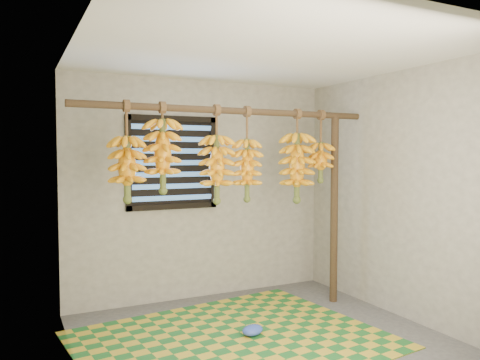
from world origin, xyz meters
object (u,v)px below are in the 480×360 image
support_post (334,209)px  banana_bunch_b (163,156)px  banana_bunch_c (217,169)px  banana_bunch_a (127,169)px  banana_bunch_e (297,168)px  banana_bunch_d (247,170)px  woven_mat (233,340)px  banana_bunch_f (321,162)px  plastic_bag (253,330)px

support_post → banana_bunch_b: (-1.89, 0.00, 0.57)m
banana_bunch_c → banana_bunch_a: bearing=-180.0°
banana_bunch_a → banana_bunch_b: same height
banana_bunch_b → banana_bunch_e: bearing=-0.0°
banana_bunch_d → banana_bunch_b: bearing=180.0°
woven_mat → banana_bunch_a: 1.72m
support_post → banana_bunch_b: banana_bunch_b is taller
banana_bunch_b → banana_bunch_f: 1.71m
woven_mat → banana_bunch_c: (0.07, 0.50, 1.45)m
banana_bunch_d → support_post: bearing=0.0°
banana_bunch_c → banana_bunch_f: size_ratio=1.22×
banana_bunch_b → woven_mat: bearing=-47.6°
banana_bunch_b → banana_bunch_c: (0.52, 0.00, -0.12)m
banana_bunch_d → banana_bunch_e: (0.57, -0.00, 0.01)m
banana_bunch_e → banana_bunch_f: 0.30m
banana_bunch_d → banana_bunch_f: same height
banana_bunch_f → banana_bunch_e: bearing=-180.0°
banana_bunch_f → plastic_bag: bearing=-155.4°
banana_bunch_a → banana_bunch_c: 0.84m
plastic_bag → banana_bunch_f: (1.06, 0.48, 1.46)m
plastic_bag → banana_bunch_c: banana_bunch_c is taller
support_post → banana_bunch_e: banana_bunch_e is taller
woven_mat → banana_bunch_b: banana_bunch_b is taller
banana_bunch_f → woven_mat: bearing=-158.5°
banana_bunch_b → banana_bunch_e: (1.41, -0.00, -0.12)m
banana_bunch_c → banana_bunch_f: 1.19m
support_post → banana_bunch_a: (-2.21, -0.00, 0.46)m
woven_mat → banana_bunch_c: bearing=82.1°
support_post → banana_bunch_a: bearing=-180.0°
support_post → woven_mat: support_post is taller
banana_bunch_c → banana_bunch_d: bearing=-0.0°
woven_mat → banana_bunch_c: size_ratio=2.70×
banana_bunch_a → woven_mat: bearing=-32.8°
banana_bunch_d → banana_bunch_f: bearing=0.0°
banana_bunch_b → banana_bunch_f: bearing=-0.0°
banana_bunch_c → banana_bunch_f: (1.19, -0.00, 0.06)m
woven_mat → banana_bunch_d: size_ratio=2.71×
plastic_bag → banana_bunch_a: bearing=153.3°
banana_bunch_a → banana_bunch_b: 0.34m
woven_mat → banana_bunch_f: bearing=21.5°
banana_bunch_b → banana_bunch_e: 1.42m
banana_bunch_a → banana_bunch_f: size_ratio=1.16×
woven_mat → banana_bunch_d: banana_bunch_d is taller
banana_bunch_c → banana_bunch_e: bearing=-0.0°
woven_mat → plastic_bag: plastic_bag is taller
plastic_bag → banana_bunch_a: (-0.97, 0.48, 1.41)m
support_post → banana_bunch_e: 0.66m
woven_mat → banana_bunch_a: (-0.77, 0.50, 1.46)m
plastic_bag → woven_mat: bearing=-176.8°
banana_bunch_b → banana_bunch_c: 0.54m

